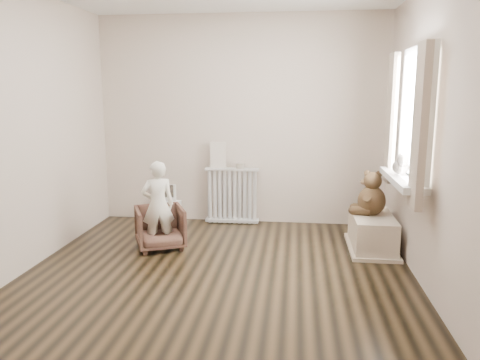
# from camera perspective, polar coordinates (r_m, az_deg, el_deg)

# --- Properties ---
(floor) EXTENTS (3.60, 3.60, 0.01)m
(floor) POSITION_cam_1_polar(r_m,az_deg,el_deg) (4.45, -2.67, -11.23)
(floor) COLOR black
(floor) RESTS_ON ground
(back_wall) EXTENTS (3.60, 0.02, 2.60)m
(back_wall) POSITION_cam_1_polar(r_m,az_deg,el_deg) (5.92, 0.14, 7.24)
(back_wall) COLOR beige
(back_wall) RESTS_ON ground
(front_wall) EXTENTS (3.60, 0.02, 2.60)m
(front_wall) POSITION_cam_1_polar(r_m,az_deg,el_deg) (2.40, -10.10, 1.82)
(front_wall) COLOR beige
(front_wall) RESTS_ON ground
(left_wall) EXTENTS (0.02, 3.60, 2.60)m
(left_wall) POSITION_cam_1_polar(r_m,az_deg,el_deg) (4.78, -24.70, 5.42)
(left_wall) COLOR beige
(left_wall) RESTS_ON ground
(right_wall) EXTENTS (0.02, 3.60, 2.60)m
(right_wall) POSITION_cam_1_polar(r_m,az_deg,el_deg) (4.23, 22.10, 5.03)
(right_wall) COLOR beige
(right_wall) RESTS_ON ground
(window) EXTENTS (0.03, 0.90, 1.10)m
(window) POSITION_cam_1_polar(r_m,az_deg,el_deg) (4.50, 20.76, 7.34)
(window) COLOR white
(window) RESTS_ON right_wall
(window_sill) EXTENTS (0.22, 1.10, 0.06)m
(window_sill) POSITION_cam_1_polar(r_m,az_deg,el_deg) (4.54, 19.17, 0.08)
(window_sill) COLOR silver
(window_sill) RESTS_ON right_wall
(curtain_left) EXTENTS (0.06, 0.26, 1.30)m
(curtain_left) POSITION_cam_1_polar(r_m,az_deg,el_deg) (3.92, 21.08, 6.03)
(curtain_left) COLOR #B6A48E
(curtain_left) RESTS_ON right_wall
(curtain_right) EXTENTS (0.06, 0.26, 1.30)m
(curtain_right) POSITION_cam_1_polar(r_m,az_deg,el_deg) (5.03, 17.96, 7.12)
(curtain_right) COLOR #B6A48E
(curtain_right) RESTS_ON right_wall
(radiator) EXTENTS (0.68, 0.13, 0.71)m
(radiator) POSITION_cam_1_polar(r_m,az_deg,el_deg) (5.94, -0.98, -1.62)
(radiator) COLOR silver
(radiator) RESTS_ON floor
(paper_doll) EXTENTS (0.20, 0.02, 0.33)m
(paper_doll) POSITION_cam_1_polar(r_m,az_deg,el_deg) (5.88, -2.68, 3.06)
(paper_doll) COLOR beige
(paper_doll) RESTS_ON radiator
(tin_a) EXTENTS (0.11, 0.11, 0.06)m
(tin_a) POSITION_cam_1_polar(r_m,az_deg,el_deg) (5.86, 0.02, 1.75)
(tin_a) COLOR #A59E8C
(tin_a) RESTS_ON radiator
(toy_vanity) EXTENTS (0.31, 0.22, 0.48)m
(toy_vanity) POSITION_cam_1_polar(r_m,az_deg,el_deg) (6.10, -8.78, -2.52)
(toy_vanity) COLOR silver
(toy_vanity) RESTS_ON floor
(armchair) EXTENTS (0.65, 0.66, 0.46)m
(armchair) POSITION_cam_1_polar(r_m,az_deg,el_deg) (5.10, -9.71, -5.73)
(armchair) COLOR brown
(armchair) RESTS_ON floor
(child) EXTENTS (0.40, 0.35, 0.94)m
(child) POSITION_cam_1_polar(r_m,az_deg,el_deg) (4.99, -9.96, -3.03)
(child) COLOR white
(child) RESTS_ON armchair
(toy_bench) EXTENTS (0.42, 0.79, 0.37)m
(toy_bench) POSITION_cam_1_polar(r_m,az_deg,el_deg) (5.20, 15.81, -6.00)
(toy_bench) COLOR beige
(toy_bench) RESTS_ON floor
(teddy_bear) EXTENTS (0.43, 0.36, 0.47)m
(teddy_bear) POSITION_cam_1_polar(r_m,az_deg,el_deg) (5.13, 15.83, -0.82)
(teddy_bear) COLOR #3B2917
(teddy_bear) RESTS_ON toy_bench
(plush_cat) EXTENTS (0.16, 0.25, 0.20)m
(plush_cat) POSITION_cam_1_polar(r_m,az_deg,el_deg) (4.57, 19.00, 1.82)
(plush_cat) COLOR slate
(plush_cat) RESTS_ON window_sill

